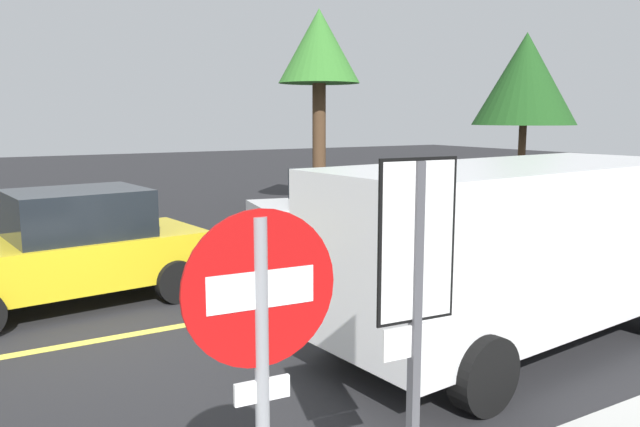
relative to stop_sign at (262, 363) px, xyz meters
name	(u,v)px	position (x,y,z in m)	size (l,w,h in m)	color
ground_plane	(115,338)	(0.43, 5.22, -1.60)	(80.00, 80.00, 0.00)	#262628
lane_marking_centre	(320,302)	(3.43, 5.22, -1.59)	(28.00, 0.16, 0.01)	#E0D14C
stop_sign	(262,363)	(0.00, 0.00, 0.00)	(0.76, 0.07, 2.34)	gray
speed_limit_sign	(416,284)	(1.15, 0.26, 0.17)	(0.54, 0.06, 2.52)	#4C4C51
white_van	(517,241)	(4.62, 2.56, -0.33)	(5.37, 2.66, 2.20)	white
car_yellow_crossing	(70,248)	(0.24, 7.04, -0.76)	(4.06, 2.32, 1.70)	gold
car_white_behind_van	(353,208)	(6.17, 8.42, -0.77)	(4.65, 2.67, 1.64)	white
tree_left_verge	(319,51)	(8.31, 13.43, 3.04)	(2.38, 2.38, 5.83)	#513823
tree_centre_verge	(525,79)	(14.43, 11.18, 2.30)	(3.18, 3.18, 5.33)	#513823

